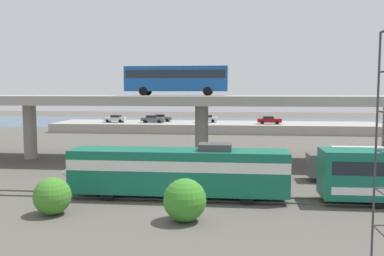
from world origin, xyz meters
name	(u,v)px	position (x,y,z in m)	size (l,w,h in m)	color
ground_plane	(177,214)	(0.00, 0.00, 0.00)	(260.00, 260.00, 0.00)	#565149
rail_strip_near	(183,200)	(0.00, 3.27, 0.06)	(110.00, 0.12, 0.12)	#59544C
rail_strip_far	(185,195)	(0.00, 4.73, 0.06)	(110.00, 0.12, 0.12)	#59544C
train_locomotive	(168,169)	(-1.26, 4.00, 2.19)	(17.30, 3.04, 4.18)	#14664C
highway_overpass	(202,103)	(0.00, 20.00, 6.74)	(96.00, 10.03, 7.50)	#9E998E
transit_bus_on_overpass	(177,78)	(-3.12, 21.97, 9.56)	(12.00, 2.68, 3.40)	#14478C
service_truck_west	(349,163)	(13.90, 11.27, 1.64)	(6.80, 2.46, 3.04)	#515459
pier_parking_lot	(216,127)	(0.00, 55.00, 0.87)	(63.78, 12.33, 1.75)	#9E998E
parked_car_0	(153,119)	(-12.51, 53.70, 2.52)	(4.54, 1.89, 1.50)	#515459
parked_car_1	(115,118)	(-20.11, 53.73, 2.52)	(4.17, 1.94, 1.50)	#B7B7BC
parked_car_2	(161,118)	(-11.42, 56.78, 2.52)	(4.45, 1.87, 1.50)	#515459
parked_car_3	(207,118)	(-1.91, 55.82, 2.52)	(4.35, 1.98, 1.50)	#B7B7BC
parked_car_4	(269,120)	(10.23, 52.81, 2.52)	(4.49, 1.91, 1.50)	maroon
harbor_water	(220,122)	(0.00, 78.00, 0.00)	(140.00, 36.00, 0.01)	#2D5170
shrub_left	(52,196)	(-8.06, -0.89, 1.22)	(2.44, 2.44, 2.44)	#3F8027
shrub_right	(185,200)	(0.71, -1.39, 1.34)	(2.68, 2.68, 2.68)	#388527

